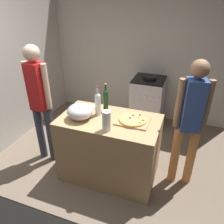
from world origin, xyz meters
TOP-DOWN VIEW (x-y plane):
  - ground_plane at (0.00, 1.21)m, footprint 3.82×3.03m
  - kitchen_wall_rear at (0.00, 2.48)m, footprint 3.82×0.10m
  - kitchen_wall_left at (-1.66, 1.21)m, footprint 0.10×3.03m
  - counter at (0.21, 0.55)m, footprint 1.25×0.71m
  - cutting_board at (0.50, 0.59)m, footprint 0.40×0.32m
  - pizza at (0.50, 0.59)m, footprint 0.33×0.33m
  - mixing_bowl at (-0.14, 0.45)m, footprint 0.32×0.32m
  - paper_towel_roll at (0.27, 0.31)m, footprint 0.10×0.10m
  - wine_bottle_green at (0.09, 0.75)m, footprint 0.07×0.07m
  - wine_bottle_clear at (0.04, 0.61)m, footprint 0.07×0.07m
  - recipe_sheet at (-0.21, 0.77)m, footprint 0.22×0.16m
  - stove at (0.40, 2.08)m, footprint 0.56×0.61m
  - person_in_stripes at (-0.81, 0.56)m, footprint 0.37×0.21m
  - person_in_red at (1.15, 0.76)m, footprint 0.38×0.24m

SIDE VIEW (x-z plane):
  - ground_plane at x=0.00m, z-range -0.02..0.00m
  - counter at x=0.21m, z-range 0.00..0.90m
  - stove at x=0.40m, z-range -0.02..0.96m
  - recipe_sheet at x=-0.21m, z-range 0.90..0.90m
  - cutting_board at x=0.50m, z-range 0.90..0.92m
  - pizza at x=0.50m, z-range 0.91..0.94m
  - person_in_red at x=1.15m, z-range 0.13..1.80m
  - mixing_bowl at x=-0.14m, z-range 0.90..1.09m
  - person_in_stripes at x=-0.81m, z-range 0.14..1.87m
  - paper_towel_roll at x=0.27m, z-range 0.89..1.14m
  - wine_bottle_green at x=0.09m, z-range 0.87..1.25m
  - wine_bottle_clear at x=0.04m, z-range 0.87..1.25m
  - kitchen_wall_rear at x=0.00m, z-range 0.00..2.60m
  - kitchen_wall_left at x=-1.66m, z-range 0.00..2.60m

